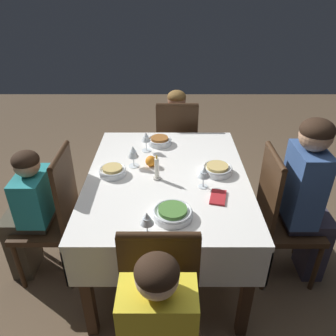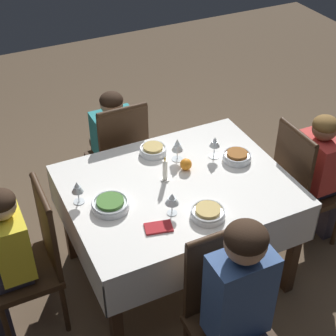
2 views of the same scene
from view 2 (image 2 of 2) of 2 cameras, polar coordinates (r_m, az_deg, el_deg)
name	(u,v)px [view 2 (image 2 of 2)]	position (r m, az deg, el deg)	size (l,w,h in m)	color
ground_plane	(176,271)	(3.53, 0.92, -11.36)	(8.00, 8.00, 0.00)	brown
dining_table	(177,196)	(3.07, 1.04, -3.16)	(1.30, 1.02, 0.75)	white
chair_north	(225,310)	(2.70, 6.28, -15.33)	(0.38, 0.39, 0.96)	#382314
chair_south	(120,156)	(3.68, -5.34, 1.36)	(0.38, 0.39, 0.96)	#382314
chair_west	(301,184)	(3.52, 14.55, -1.72)	(0.39, 0.38, 0.96)	#382314
chair_east	(34,257)	(3.02, -14.64, -9.53)	(0.39, 0.38, 0.96)	#382314
person_adult_denim	(243,312)	(2.51, 8.34, -15.55)	(0.30, 0.34, 1.17)	#383342
person_child_teal	(112,142)	(3.80, -6.27, 2.93)	(0.30, 0.33, 0.96)	#4C4233
person_child_red	(322,173)	(3.59, 16.71, -0.50)	(0.33, 0.30, 1.00)	#383342
person_child_yellow	(3,261)	(2.98, -17.85, -9.73)	(0.33, 0.30, 1.02)	#383342
bowl_north	(208,212)	(2.79, 4.45, -4.94)	(0.19, 0.19, 0.06)	silver
wine_glass_north	(172,199)	(2.75, 0.45, -3.48)	(0.08, 0.08, 0.14)	white
bowl_south	(153,150)	(3.25, -1.64, 2.05)	(0.17, 0.17, 0.06)	silver
wine_glass_south	(177,146)	(3.15, 1.05, 2.50)	(0.07, 0.07, 0.15)	white
bowl_west	(237,156)	(3.22, 7.65, 1.31)	(0.18, 0.18, 0.06)	silver
wine_glass_west	(215,143)	(3.19, 5.20, 2.81)	(0.07, 0.07, 0.15)	white
bowl_east	(110,204)	(2.85, -6.41, -4.01)	(0.21, 0.21, 0.06)	silver
wine_glass_east	(77,188)	(2.87, -10.03, -2.19)	(0.07, 0.07, 0.14)	white
candle_centerpiece	(165,172)	(3.00, -0.34, -0.39)	(0.05, 0.05, 0.17)	beige
orange_fruit	(186,164)	(3.11, 2.00, 0.42)	(0.07, 0.07, 0.07)	orange
napkin_red_folded	(159,227)	(2.73, -1.06, -6.60)	(0.16, 0.12, 0.01)	#AD2328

